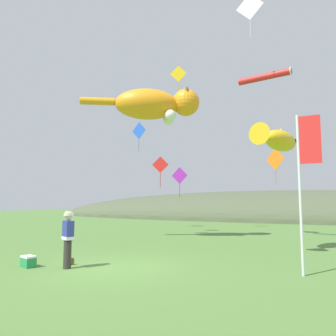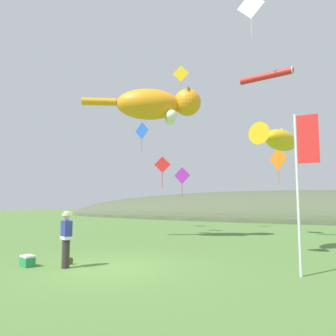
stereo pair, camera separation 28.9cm
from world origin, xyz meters
The scene contains 15 objects.
ground_plane centered at (0.00, 0.00, 0.00)m, with size 120.00×120.00×0.00m, color #517A38.
distant_hill_ridge centered at (0.00, 31.48, 0.00)m, with size 62.59×15.60×6.75m.
festival_attendant centered at (-1.20, -0.62, 0.95)m, with size 0.49×0.41×1.77m.
kite_spool centered at (-1.57, -0.10, 0.12)m, with size 0.17×0.24×0.24m.
picnic_cooler centered at (-2.47, -1.01, 0.18)m, with size 0.56×0.44×0.36m.
festival_banner_pole centered at (5.63, 1.63, 3.03)m, with size 0.66×0.08×4.63m.
kite_giant_cat centered at (-2.43, 7.21, 7.53)m, with size 5.83×4.16×2.02m.
kite_fish_windsock centered at (4.31, 5.71, 4.70)m, with size 1.69×3.42×1.02m.
kite_tube_streamer centered at (3.31, 8.98, 8.76)m, with size 2.86×0.78×0.44m.
kite_diamond_white centered at (2.99, 7.19, 11.83)m, with size 1.39×0.05×2.29m.
kite_diamond_red centered at (-3.30, 9.44, 4.37)m, with size 0.99×0.37×1.94m.
kite_diamond_orange centered at (3.11, 12.92, 4.75)m, with size 1.23×0.80×2.35m.
kite_diamond_violet centered at (-3.10, 11.87, 3.85)m, with size 1.18×0.07×2.08m.
kite_diamond_gold centered at (-3.49, 12.55, 11.43)m, with size 1.18×0.38×2.13m.
kite_diamond_blue centered at (-6.97, 12.73, 7.56)m, with size 1.35×0.25×2.27m.
Camera 1 is at (6.36, -8.53, 2.09)m, focal length 35.00 mm.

